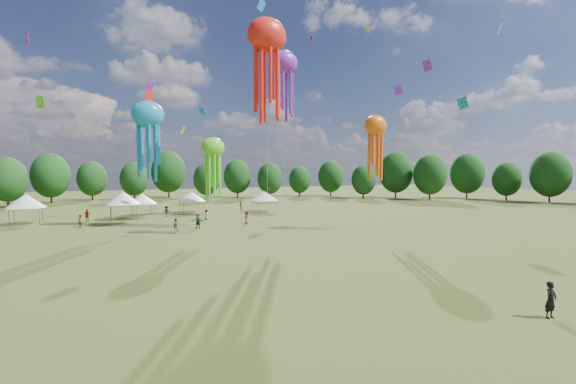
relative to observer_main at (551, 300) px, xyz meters
name	(u,v)px	position (x,y,z in m)	size (l,w,h in m)	color
ground	(408,331)	(-7.89, 2.19, -0.98)	(300.00, 300.00, 0.00)	#384416
observer_main	(551,300)	(0.00, 0.00, 0.00)	(0.71, 0.47, 1.96)	black
spectator_near	(175,225)	(-12.46, 38.34, -0.19)	(0.77, 0.60, 1.58)	gray
spectators_far	(183,215)	(-9.53, 48.09, -0.07)	(28.17, 21.19, 1.92)	gray
festival_tents	(155,198)	(-12.70, 56.07, 2.18)	(42.68, 10.23, 4.45)	#47474C
show_kites	(203,83)	(-8.08, 40.47, 18.76)	(48.88, 21.81, 28.03)	#188BCC
small_kites	(197,15)	(-8.09, 43.42, 28.93)	(71.62, 64.08, 37.64)	#188BCC
treeline	(153,177)	(-11.75, 64.70, 5.57)	(201.57, 95.24, 13.43)	#38281C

